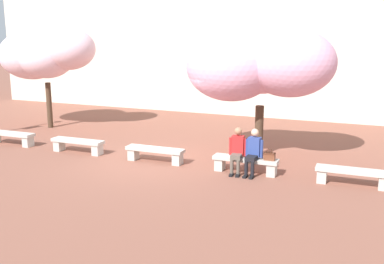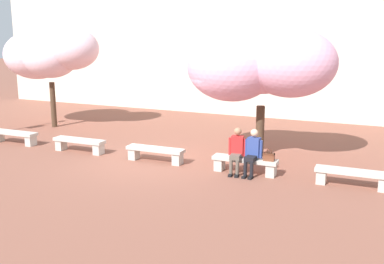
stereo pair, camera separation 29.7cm
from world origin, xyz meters
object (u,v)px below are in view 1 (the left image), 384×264
person_seated_right (253,150)px  cherry_tree_secondary (45,54)px  stone_bench_center (155,152)px  person_seated_left (237,149)px  stone_bench_east_end (352,174)px  stone_bench_west_end (11,136)px  cherry_tree_main (259,65)px  stone_bench_near_west (78,144)px  handbag (270,156)px  stone_bench_near_east (245,162)px

person_seated_right → cherry_tree_secondary: bearing=161.9°
stone_bench_center → cherry_tree_secondary: 7.82m
person_seated_left → cherry_tree_secondary: size_ratio=0.30×
stone_bench_center → stone_bench_east_end: same height
stone_bench_east_end → person_seated_right: (-2.63, -0.05, 0.39)m
stone_bench_west_end → stone_bench_center: (5.72, 0.00, 0.00)m
stone_bench_east_end → person_seated_left: 3.12m
person_seated_left → cherry_tree_main: size_ratio=0.28×
stone_bench_near_west → person_seated_left: size_ratio=1.44×
stone_bench_near_west → stone_bench_west_end: bearing=180.0°
stone_bench_west_end → cherry_tree_secondary: (-0.90, 3.12, 2.73)m
stone_bench_east_end → handbag: handbag is taller
stone_bench_west_end → person_seated_left: bearing=-0.4°
stone_bench_near_west → stone_bench_center: bearing=0.0°
stone_bench_center → person_seated_right: 3.12m
stone_bench_near_east → cherry_tree_main: bearing=95.2°
stone_bench_center → person_seated_left: (2.63, -0.05, 0.39)m
stone_bench_west_end → stone_bench_center: same height
person_seated_left → person_seated_right: 0.46m
stone_bench_near_west → cherry_tree_main: (5.56, 1.81, 2.60)m
handbag → cherry_tree_main: 3.08m
stone_bench_center → stone_bench_east_end: bearing=0.0°
stone_bench_east_end → person_seated_left: person_seated_left is taller
person_seated_right → stone_bench_center: bearing=179.0°
stone_bench_near_west → handbag: bearing=-0.3°
cherry_tree_secondary → handbag: bearing=-17.2°
stone_bench_west_end → person_seated_left: size_ratio=1.44×
stone_bench_west_end → stone_bench_near_west: (2.86, 0.00, 0.00)m
stone_bench_near_west → cherry_tree_main: 6.40m
stone_bench_west_end → stone_bench_near_east: 8.59m
stone_bench_near_west → handbag: (6.41, -0.03, 0.27)m
person_seated_right → cherry_tree_main: cherry_tree_main is taller
stone_bench_near_east → cherry_tree_secondary: bearing=161.8°
stone_bench_near_west → stone_bench_near_east: (5.72, 0.00, 0.00)m
stone_bench_near_east → person_seated_left: 0.46m
stone_bench_near_west → person_seated_left: person_seated_left is taller
stone_bench_center → person_seated_left: 2.66m
stone_bench_east_end → person_seated_right: bearing=-178.8°
person_seated_left → stone_bench_center: bearing=178.8°
cherry_tree_main → stone_bench_east_end: bearing=-30.9°
stone_bench_center → stone_bench_near_east: 2.86m
stone_bench_center → person_seated_right: person_seated_right is taller
stone_bench_near_east → stone_bench_east_end: 2.86m
stone_bench_west_end → stone_bench_east_end: same height
cherry_tree_secondary → stone_bench_near_west: bearing=-39.7°
stone_bench_center → handbag: 3.56m
stone_bench_near_west → cherry_tree_main: cherry_tree_main is taller
stone_bench_near_west → stone_bench_east_end: bearing=0.0°
stone_bench_center → handbag: handbag is taller
person_seated_right → cherry_tree_secondary: (-9.72, 3.18, 2.33)m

